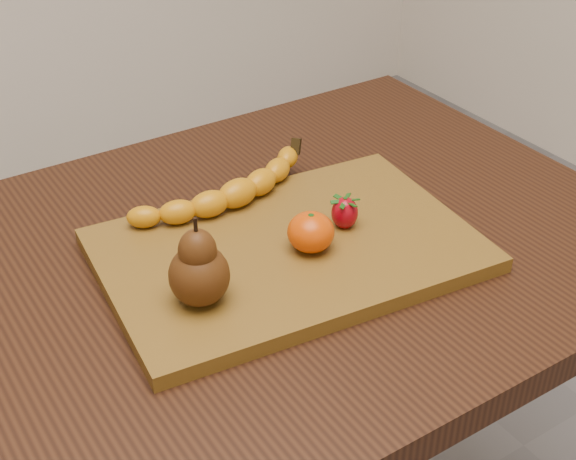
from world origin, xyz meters
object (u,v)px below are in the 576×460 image
table (255,310)px  cutting_board (288,250)px  mandarin (311,232)px  pear (198,261)px

table → cutting_board: 0.12m
table → mandarin: 0.16m
cutting_board → mandarin: mandarin is taller
cutting_board → pear: size_ratio=4.27×
cutting_board → table: bearing=131.5°
cutting_board → mandarin: size_ratio=7.89×
cutting_board → mandarin: (0.02, -0.02, 0.03)m
table → cutting_board: size_ratio=2.22×
table → cutting_board: bearing=-54.6°
cutting_board → pear: 0.16m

